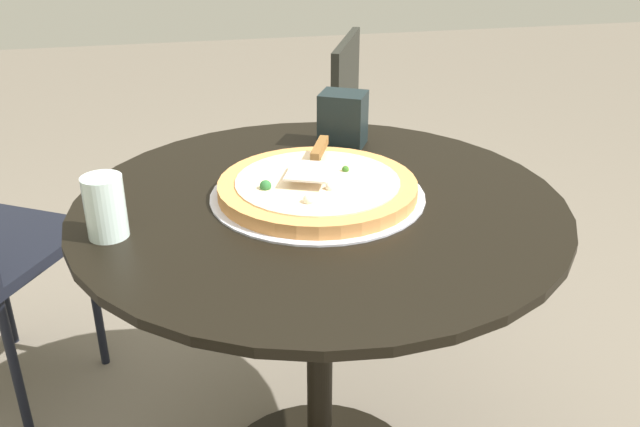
% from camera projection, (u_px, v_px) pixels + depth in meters
% --- Properties ---
extents(patio_table, '(0.93, 0.93, 0.73)m').
position_uv_depth(patio_table, '(320.00, 283.00, 1.39)').
color(patio_table, black).
rests_on(patio_table, ground).
extents(pizza_on_tray, '(0.41, 0.41, 0.05)m').
position_uv_depth(pizza_on_tray, '(320.00, 188.00, 1.32)').
color(pizza_on_tray, silver).
rests_on(pizza_on_tray, patio_table).
extents(pizza_server, '(0.21, 0.12, 0.02)m').
position_uv_depth(pizza_server, '(315.00, 159.00, 1.35)').
color(pizza_server, silver).
rests_on(pizza_server, pizza_on_tray).
extents(drinking_cup, '(0.07, 0.07, 0.11)m').
position_uv_depth(drinking_cup, '(105.00, 207.00, 1.15)').
color(drinking_cup, silver).
rests_on(drinking_cup, patio_table).
extents(napkin_dispenser, '(0.12, 0.13, 0.12)m').
position_uv_depth(napkin_dispenser, '(343.00, 119.00, 1.56)').
color(napkin_dispenser, black).
rests_on(napkin_dispenser, patio_table).
extents(patio_chair_far, '(0.52, 0.52, 0.84)m').
position_uv_depth(patio_chair_far, '(379.00, 149.00, 2.25)').
color(patio_chair_far, black).
rests_on(patio_chair_far, ground).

